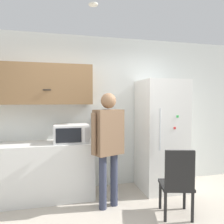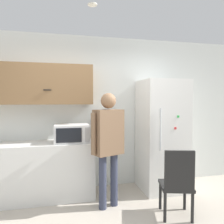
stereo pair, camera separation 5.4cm
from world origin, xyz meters
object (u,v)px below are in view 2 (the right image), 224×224
Objects in this scene: person at (108,138)px; microwave at (72,133)px; refrigerator at (162,135)px; chair at (177,181)px.

microwave is at bearing 115.49° from person.
person is (0.50, -0.47, -0.02)m from microwave.
microwave is 0.33× the size of person.
refrigerator is at bearing 1.58° from person.
microwave is 1.73m from chair.
chair is (-0.24, -0.96, -0.46)m from refrigerator.
microwave is at bearing -21.26° from chair.
chair is at bearing -53.75° from person.
person is 0.87× the size of refrigerator.
person is 1.09m from chair.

